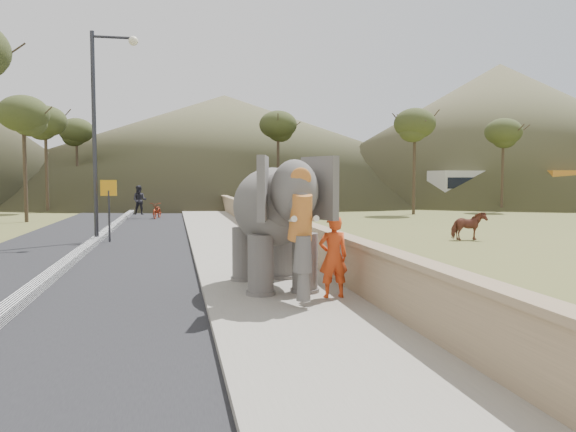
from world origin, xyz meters
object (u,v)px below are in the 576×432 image
at_px(lamppost, 102,115).
at_px(motorcyclist, 149,206).
at_px(cow, 469,226).
at_px(elephant_and_man, 274,224).

xyz_separation_m(lamppost, motorcyclist, (1.14, 12.62, -4.08)).
height_order(lamppost, cow, lamppost).
bearing_deg(elephant_and_man, motorcyclist, 98.68).
height_order(cow, elephant_and_man, elephant_and_man).
relative_size(cow, elephant_and_man, 0.35).
distance_m(lamppost, elephant_and_man, 12.23).
bearing_deg(elephant_and_man, cow, 42.33).
relative_size(lamppost, cow, 5.90).
bearing_deg(cow, motorcyclist, 40.12).
bearing_deg(lamppost, elephant_and_man, -66.37).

